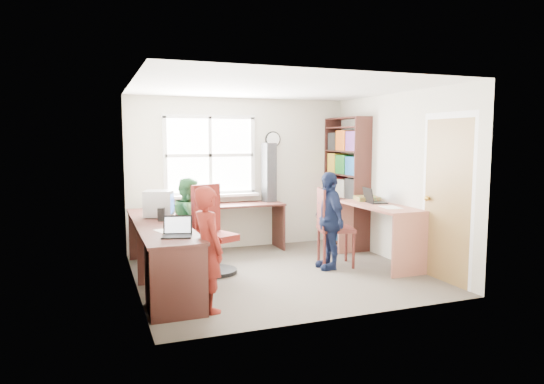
{
  "coord_description": "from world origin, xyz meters",
  "views": [
    {
      "loc": [
        -2.25,
        -5.78,
        1.76
      ],
      "look_at": [
        0.0,
        0.25,
        1.05
      ],
      "focal_mm": 32.0,
      "sensor_mm": 36.0,
      "label": 1
    }
  ],
  "objects_px": {
    "potted_plant": "(210,194)",
    "right_desk": "(382,221)",
    "l_desk": "(182,252)",
    "crt_monitor": "(159,204)",
    "laptop_left": "(177,232)",
    "person_red": "(208,249)",
    "swivel_chair": "(212,235)",
    "person_navy": "(329,220)",
    "bookshelf": "(346,185)",
    "cd_tower": "(269,173)",
    "wooden_chair": "(330,224)",
    "person_green": "(190,222)",
    "laptop_right": "(373,199)"
  },
  "relations": [
    {
      "from": "potted_plant",
      "to": "right_desk",
      "type": "bearing_deg",
      "value": -35.45
    },
    {
      "from": "l_desk",
      "to": "crt_monitor",
      "type": "bearing_deg",
      "value": 100.43
    },
    {
      "from": "laptop_left",
      "to": "person_red",
      "type": "xyz_separation_m",
      "value": [
        0.27,
        -0.24,
        -0.15
      ]
    },
    {
      "from": "swivel_chair",
      "to": "potted_plant",
      "type": "distance_m",
      "value": 1.22
    },
    {
      "from": "l_desk",
      "to": "crt_monitor",
      "type": "distance_m",
      "value": 0.95
    },
    {
      "from": "person_navy",
      "to": "bookshelf",
      "type": "bearing_deg",
      "value": 144.91
    },
    {
      "from": "right_desk",
      "to": "person_red",
      "type": "height_order",
      "value": "person_red"
    },
    {
      "from": "laptop_left",
      "to": "person_red",
      "type": "height_order",
      "value": "person_red"
    },
    {
      "from": "potted_plant",
      "to": "person_red",
      "type": "xyz_separation_m",
      "value": [
        -0.62,
        -2.52,
        -0.27
      ]
    },
    {
      "from": "cd_tower",
      "to": "wooden_chair",
      "type": "bearing_deg",
      "value": -87.14
    },
    {
      "from": "laptop_left",
      "to": "swivel_chair",
      "type": "bearing_deg",
      "value": 76.1
    },
    {
      "from": "bookshelf",
      "to": "person_green",
      "type": "relative_size",
      "value": 1.71
    },
    {
      "from": "potted_plant",
      "to": "person_green",
      "type": "height_order",
      "value": "person_green"
    },
    {
      "from": "wooden_chair",
      "to": "bookshelf",
      "type": "bearing_deg",
      "value": 66.52
    },
    {
      "from": "l_desk",
      "to": "swivel_chair",
      "type": "relative_size",
      "value": 2.55
    },
    {
      "from": "crt_monitor",
      "to": "person_green",
      "type": "height_order",
      "value": "person_green"
    },
    {
      "from": "swivel_chair",
      "to": "bookshelf",
      "type": "bearing_deg",
      "value": -5.52
    },
    {
      "from": "crt_monitor",
      "to": "cd_tower",
      "type": "bearing_deg",
      "value": 44.17
    },
    {
      "from": "swivel_chair",
      "to": "cd_tower",
      "type": "distance_m",
      "value": 1.8
    },
    {
      "from": "l_desk",
      "to": "right_desk",
      "type": "bearing_deg",
      "value": 5.39
    },
    {
      "from": "potted_plant",
      "to": "person_red",
      "type": "distance_m",
      "value": 2.61
    },
    {
      "from": "l_desk",
      "to": "bookshelf",
      "type": "height_order",
      "value": "bookshelf"
    },
    {
      "from": "laptop_right",
      "to": "person_navy",
      "type": "height_order",
      "value": "person_navy"
    },
    {
      "from": "crt_monitor",
      "to": "person_red",
      "type": "bearing_deg",
      "value": -62.6
    },
    {
      "from": "l_desk",
      "to": "laptop_right",
      "type": "xyz_separation_m",
      "value": [
        2.85,
        0.5,
        0.43
      ]
    },
    {
      "from": "wooden_chair",
      "to": "person_green",
      "type": "xyz_separation_m",
      "value": [
        -1.82,
        0.67,
        0.03
      ]
    },
    {
      "from": "l_desk",
      "to": "potted_plant",
      "type": "xyz_separation_m",
      "value": [
        0.75,
        1.78,
        0.45
      ]
    },
    {
      "from": "right_desk",
      "to": "laptop_right",
      "type": "distance_m",
      "value": 0.36
    },
    {
      "from": "wooden_chair",
      "to": "crt_monitor",
      "type": "xyz_separation_m",
      "value": [
        -2.27,
        0.4,
        0.34
      ]
    },
    {
      "from": "wooden_chair",
      "to": "laptop_right",
      "type": "distance_m",
      "value": 0.79
    },
    {
      "from": "right_desk",
      "to": "bookshelf",
      "type": "distance_m",
      "value": 1.27
    },
    {
      "from": "person_red",
      "to": "potted_plant",
      "type": "bearing_deg",
      "value": -27.09
    },
    {
      "from": "person_navy",
      "to": "laptop_right",
      "type": "bearing_deg",
      "value": 106.72
    },
    {
      "from": "bookshelf",
      "to": "wooden_chair",
      "type": "distance_m",
      "value": 1.41
    },
    {
      "from": "l_desk",
      "to": "laptop_right",
      "type": "relative_size",
      "value": 8.09
    },
    {
      "from": "bookshelf",
      "to": "person_red",
      "type": "distance_m",
      "value": 3.61
    },
    {
      "from": "swivel_chair",
      "to": "crt_monitor",
      "type": "xyz_separation_m",
      "value": [
        -0.66,
        0.16,
        0.43
      ]
    },
    {
      "from": "right_desk",
      "to": "laptop_right",
      "type": "relative_size",
      "value": 3.98
    },
    {
      "from": "person_red",
      "to": "l_desk",
      "type": "bearing_deg",
      "value": -3.13
    },
    {
      "from": "swivel_chair",
      "to": "person_red",
      "type": "distance_m",
      "value": 1.45
    },
    {
      "from": "person_green",
      "to": "person_navy",
      "type": "relative_size",
      "value": 0.93
    },
    {
      "from": "l_desk",
      "to": "laptop_right",
      "type": "bearing_deg",
      "value": 9.89
    },
    {
      "from": "l_desk",
      "to": "laptop_left",
      "type": "relative_size",
      "value": 8.27
    },
    {
      "from": "l_desk",
      "to": "right_desk",
      "type": "distance_m",
      "value": 2.89
    },
    {
      "from": "person_red",
      "to": "person_navy",
      "type": "xyz_separation_m",
      "value": [
        1.91,
        1.04,
        0.02
      ]
    },
    {
      "from": "l_desk",
      "to": "cd_tower",
      "type": "relative_size",
      "value": 3.13
    },
    {
      "from": "wooden_chair",
      "to": "person_red",
      "type": "relative_size",
      "value": 0.84
    },
    {
      "from": "crt_monitor",
      "to": "laptop_right",
      "type": "xyz_separation_m",
      "value": [
        3.0,
        -0.32,
        -0.04
      ]
    },
    {
      "from": "swivel_chair",
      "to": "person_navy",
      "type": "height_order",
      "value": "person_navy"
    },
    {
      "from": "laptop_left",
      "to": "potted_plant",
      "type": "bearing_deg",
      "value": 84.05
    }
  ]
}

